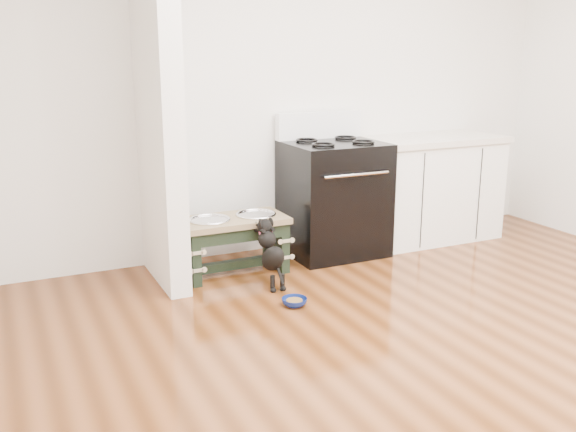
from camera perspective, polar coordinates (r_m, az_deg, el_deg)
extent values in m
plane|color=#46220C|center=(3.62, 17.61, -13.13)|extent=(5.00, 5.00, 0.00)
plane|color=silver|center=(5.31, 0.01, 11.46)|extent=(5.00, 0.00, 5.00)
cube|color=silver|center=(4.54, -11.53, 10.63)|extent=(0.15, 0.80, 2.70)
cube|color=black|center=(5.25, 4.09, 1.55)|extent=(0.76, 0.65, 0.92)
cube|color=black|center=(5.00, 5.81, 0.15)|extent=(0.58, 0.02, 0.50)
cylinder|color=silver|center=(4.90, 6.14, 3.67)|extent=(0.56, 0.02, 0.02)
cube|color=white|center=(5.39, 2.76, 8.07)|extent=(0.76, 0.08, 0.22)
torus|color=black|center=(4.95, 3.15, 6.35)|extent=(0.18, 0.18, 0.02)
torus|color=black|center=(5.13, 6.71, 6.56)|extent=(0.18, 0.18, 0.02)
torus|color=black|center=(5.20, 1.68, 6.75)|extent=(0.18, 0.18, 0.02)
torus|color=black|center=(5.37, 5.13, 6.95)|extent=(0.18, 0.18, 0.02)
cube|color=white|center=(5.81, 12.44, 2.21)|extent=(1.20, 0.60, 0.86)
cube|color=#BCB3A1|center=(5.73, 12.69, 6.66)|extent=(1.24, 0.64, 0.05)
cube|color=black|center=(5.70, 13.81, -2.04)|extent=(1.20, 0.06, 0.10)
cube|color=black|center=(4.74, -8.75, -3.38)|extent=(0.06, 0.38, 0.39)
cube|color=black|center=(4.96, -1.10, -2.36)|extent=(0.06, 0.38, 0.39)
cube|color=black|center=(4.64, -4.13, -1.73)|extent=(0.63, 0.03, 0.10)
cube|color=black|center=(4.88, -4.80, -4.31)|extent=(0.63, 0.06, 0.06)
cube|color=brown|center=(4.78, -4.89, -0.40)|extent=(0.79, 0.42, 0.04)
cylinder|color=silver|center=(4.72, -6.97, -0.62)|extent=(0.27, 0.27, 0.05)
cylinder|color=silver|center=(4.84, -2.86, -0.14)|extent=(0.27, 0.27, 0.05)
torus|color=silver|center=(4.71, -6.98, -0.31)|extent=(0.31, 0.31, 0.02)
torus|color=silver|center=(4.83, -2.86, 0.16)|extent=(0.31, 0.31, 0.02)
cylinder|color=black|center=(4.49, -1.38, -6.03)|extent=(0.03, 0.03, 0.12)
cylinder|color=black|center=(4.52, -0.50, -5.89)|extent=(0.03, 0.03, 0.12)
sphere|color=black|center=(4.50, -1.32, -6.63)|extent=(0.04, 0.04, 0.04)
sphere|color=black|center=(4.53, -0.45, -6.48)|extent=(0.04, 0.04, 0.04)
ellipsoid|color=black|center=(4.52, -1.35, -3.80)|extent=(0.14, 0.32, 0.28)
sphere|color=black|center=(4.57, -1.87, -2.09)|extent=(0.13, 0.13, 0.13)
sphere|color=black|center=(4.58, -2.07, -0.93)|extent=(0.11, 0.11, 0.11)
sphere|color=black|center=(4.64, -2.85, -0.76)|extent=(0.04, 0.04, 0.04)
sphere|color=black|center=(4.66, -2.02, -0.66)|extent=(0.04, 0.04, 0.04)
cylinder|color=black|center=(4.44, -0.69, -5.38)|extent=(0.02, 0.09, 0.10)
torus|color=#C53A5A|center=(4.58, -1.99, -1.50)|extent=(0.11, 0.07, 0.10)
imported|color=navy|center=(4.27, 0.57, -7.65)|extent=(0.22, 0.22, 0.05)
cylinder|color=#583919|center=(4.26, 0.57, -7.60)|extent=(0.11, 0.11, 0.02)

